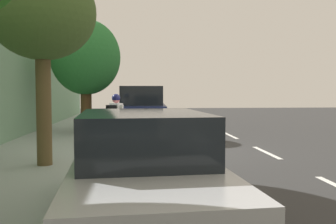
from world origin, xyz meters
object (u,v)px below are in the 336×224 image
parked_suv_dark_blue_second (142,109)px  cyclist_with_backpack (115,115)px  parked_sedan_silver_mid (143,171)px  bicycle_at_curb (122,138)px  street_tree_mid_block (42,14)px  street_tree_near_cyclist (86,58)px  parked_suv_white_nearest (138,104)px

parked_suv_dark_blue_second → cyclist_with_backpack: (0.90, 4.18, 0.01)m
parked_sedan_silver_mid → bicycle_at_curb: (0.51, -6.41, -0.37)m
parked_suv_dark_blue_second → bicycle_at_curb: 4.71m
parked_suv_dark_blue_second → street_tree_mid_block: size_ratio=1.07×
street_tree_near_cyclist → street_tree_mid_block: bearing=90.0°
bicycle_at_curb → street_tree_near_cyclist: size_ratio=0.31×
parked_suv_dark_blue_second → street_tree_near_cyclist: bearing=4.9°
cyclist_with_backpack → street_tree_near_cyclist: 4.73m
parked_sedan_silver_mid → street_tree_near_cyclist: (2.14, -10.82, 2.40)m
street_tree_near_cyclist → parked_suv_dark_blue_second: bearing=-175.1°
cyclist_with_backpack → street_tree_near_cyclist: (1.42, -3.99, 2.12)m
parked_sedan_silver_mid → bicycle_at_curb: size_ratio=3.16×
parked_sedan_silver_mid → cyclist_with_backpack: cyclist_with_backpack is taller
cyclist_with_backpack → parked_suv_dark_blue_second: bearing=-102.1°
parked_sedan_silver_mid → cyclist_with_backpack: size_ratio=2.65×
parked_suv_dark_blue_second → street_tree_near_cyclist: 3.15m
bicycle_at_curb → street_tree_near_cyclist: (1.64, -4.42, 2.78)m
parked_suv_white_nearest → parked_suv_dark_blue_second: 7.18m
parked_suv_dark_blue_second → street_tree_mid_block: 8.05m
parked_suv_white_nearest → cyclist_with_backpack: bearing=86.0°
parked_suv_white_nearest → parked_sedan_silver_mid: bearing=89.8°
parked_suv_white_nearest → bicycle_at_curb: 11.83m
parked_suv_white_nearest → street_tree_mid_block: (2.21, 14.49, 2.46)m
parked_suv_white_nearest → cyclist_with_backpack: 11.39m
cyclist_with_backpack → street_tree_mid_block: size_ratio=0.38×
parked_suv_white_nearest → street_tree_mid_block: 14.86m
parked_suv_dark_blue_second → street_tree_near_cyclist: street_tree_near_cyclist is taller
parked_suv_white_nearest → parked_sedan_silver_mid: (0.07, 18.20, -0.27)m
parked_suv_dark_blue_second → parked_sedan_silver_mid: 11.02m
parked_suv_white_nearest → parked_sedan_silver_mid: 18.20m
bicycle_at_curb → cyclist_with_backpack: cyclist_with_backpack is taller
parked_suv_white_nearest → street_tree_near_cyclist: street_tree_near_cyclist is taller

